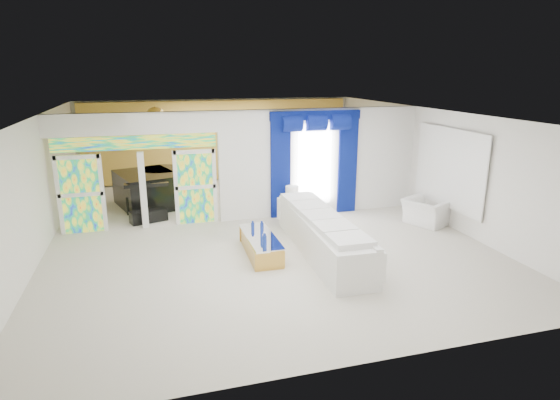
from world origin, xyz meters
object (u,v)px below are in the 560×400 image
object	(u,v)px
coffee_table	(261,245)
console_table	(302,212)
grand_piano	(147,190)
white_sofa	(322,236)
armchair	(426,212)

from	to	relation	value
coffee_table	console_table	world-z (taller)	coffee_table
coffee_table	console_table	bearing A→B (deg)	52.32
coffee_table	grand_piano	distance (m)	5.28
white_sofa	grand_piano	distance (m)	6.24
console_table	white_sofa	bearing A→B (deg)	-98.58
coffee_table	armchair	size ratio (longest dim) A/B	1.76
coffee_table	console_table	distance (m)	2.84
white_sofa	grand_piano	world-z (taller)	grand_piano
coffee_table	armchair	bearing A→B (deg)	9.92
white_sofa	armchair	world-z (taller)	white_sofa
coffee_table	grand_piano	size ratio (longest dim) A/B	0.92
white_sofa	coffee_table	world-z (taller)	white_sofa
white_sofa	grand_piano	size ratio (longest dim) A/B	2.09
console_table	grand_piano	size ratio (longest dim) A/B	0.53
white_sofa	console_table	world-z (taller)	white_sofa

